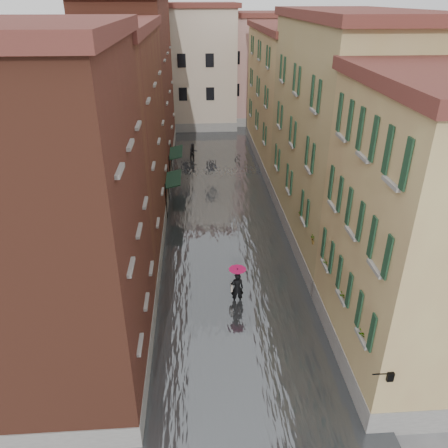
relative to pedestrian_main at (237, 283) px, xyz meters
name	(u,v)px	position (x,y,z in m)	size (l,w,h in m)	color
ground	(239,329)	(-0.08, -2.04, -1.21)	(120.00, 120.00, 0.00)	#5A595C
floodwater	(222,209)	(-0.08, 10.96, -1.11)	(10.00, 60.00, 0.20)	#45494D
building_left_near	(53,235)	(-7.08, -4.04, 5.29)	(6.00, 8.00, 13.00)	brown
building_left_mid	(106,148)	(-7.08, 6.96, 5.04)	(6.00, 14.00, 12.50)	brown
building_left_far	(135,87)	(-7.08, 21.96, 5.79)	(6.00, 16.00, 14.00)	brown
building_right_near	(427,240)	(6.92, -4.04, 4.54)	(6.00, 8.00, 11.50)	tan
building_right_mid	(342,139)	(6.92, 6.96, 5.29)	(6.00, 14.00, 13.00)	tan
building_right_far	(291,99)	(6.92, 21.96, 4.54)	(6.00, 16.00, 11.50)	tan
building_end_cream	(183,69)	(-3.08, 35.96, 5.29)	(12.00, 9.00, 13.00)	beige
building_end_pink	(256,70)	(5.92, 37.96, 4.79)	(10.00, 9.00, 12.00)	#A77B75
awning_near	(173,180)	(-3.57, 11.15, 1.26)	(1.09, 3.13, 2.80)	#173423
awning_far	(176,153)	(-3.56, 17.11, 1.27)	(1.09, 3.31, 2.80)	#173423
wall_lantern	(389,376)	(4.25, -8.04, 1.80)	(0.71, 0.22, 0.35)	black
window_planters	(329,258)	(4.04, -1.53, 2.30)	(0.59, 10.72, 0.84)	brown
pedestrian_main	(237,283)	(0.00, 0.00, 0.00)	(0.89, 0.89, 2.06)	black
pedestrian_far	(193,152)	(-2.12, 22.30, -0.37)	(0.81, 0.63, 1.67)	black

